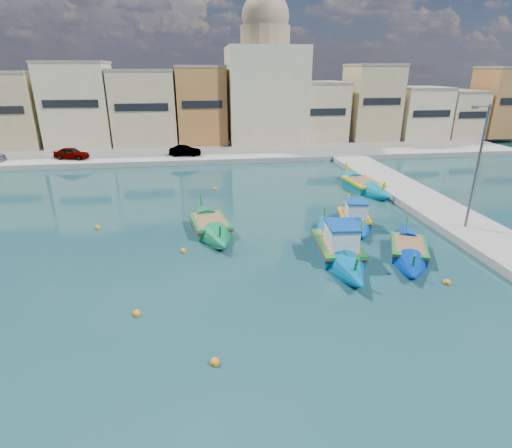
{
  "coord_description": "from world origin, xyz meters",
  "views": [
    {
      "loc": [
        0.95,
        -15.56,
        9.89
      ],
      "look_at": [
        4.0,
        6.0,
        1.4
      ],
      "focal_mm": 28.0,
      "sensor_mm": 36.0,
      "label": 1
    }
  ],
  "objects_px": {
    "quay_street_lamp": "(476,167)",
    "luzzu_blue_cabin": "(354,219)",
    "luzzu_green": "(210,226)",
    "church_block": "(265,81)",
    "luzzu_cyan_mid": "(362,186)",
    "luzzu_blue_south": "(408,250)",
    "luzzu_turquoise_cabin": "(338,248)"
  },
  "relations": [
    {
      "from": "quay_street_lamp",
      "to": "luzzu_cyan_mid",
      "type": "bearing_deg",
      "value": 102.81
    },
    {
      "from": "luzzu_blue_cabin",
      "to": "luzzu_cyan_mid",
      "type": "xyz_separation_m",
      "value": [
        3.83,
        7.95,
        -0.03
      ]
    },
    {
      "from": "church_block",
      "to": "luzzu_blue_cabin",
      "type": "relative_size",
      "value": 2.5
    },
    {
      "from": "church_block",
      "to": "quay_street_lamp",
      "type": "distance_m",
      "value": 35.04
    },
    {
      "from": "luzzu_green",
      "to": "luzzu_blue_south",
      "type": "distance_m",
      "value": 12.21
    },
    {
      "from": "church_block",
      "to": "luzzu_blue_south",
      "type": "height_order",
      "value": "church_block"
    },
    {
      "from": "luzzu_blue_south",
      "to": "church_block",
      "type": "bearing_deg",
      "value": 93.84
    },
    {
      "from": "quay_street_lamp",
      "to": "luzzu_turquoise_cabin",
      "type": "bearing_deg",
      "value": -168.58
    },
    {
      "from": "luzzu_turquoise_cabin",
      "to": "luzzu_blue_cabin",
      "type": "xyz_separation_m",
      "value": [
        2.74,
        4.62,
        -0.06
      ]
    },
    {
      "from": "quay_street_lamp",
      "to": "luzzu_turquoise_cabin",
      "type": "distance_m",
      "value": 10.01
    },
    {
      "from": "luzzu_cyan_mid",
      "to": "luzzu_blue_south",
      "type": "xyz_separation_m",
      "value": [
        -2.56,
        -13.1,
        -0.05
      ]
    },
    {
      "from": "church_block",
      "to": "luzzu_turquoise_cabin",
      "type": "height_order",
      "value": "church_block"
    },
    {
      "from": "luzzu_cyan_mid",
      "to": "luzzu_green",
      "type": "relative_size",
      "value": 1.1
    },
    {
      "from": "quay_street_lamp",
      "to": "luzzu_blue_cabin",
      "type": "height_order",
      "value": "quay_street_lamp"
    },
    {
      "from": "church_block",
      "to": "luzzu_blue_south",
      "type": "relative_size",
      "value": 2.39
    },
    {
      "from": "church_block",
      "to": "luzzu_green",
      "type": "relative_size",
      "value": 2.2
    },
    {
      "from": "quay_street_lamp",
      "to": "luzzu_green",
      "type": "relative_size",
      "value": 0.92
    },
    {
      "from": "luzzu_turquoise_cabin",
      "to": "church_block",
      "type": "bearing_deg",
      "value": 87.49
    },
    {
      "from": "luzzu_blue_south",
      "to": "luzzu_blue_cabin",
      "type": "bearing_deg",
      "value": 103.85
    },
    {
      "from": "luzzu_green",
      "to": "church_block",
      "type": "bearing_deg",
      "value": 74.54
    },
    {
      "from": "luzzu_blue_cabin",
      "to": "luzzu_green",
      "type": "xyz_separation_m",
      "value": [
        -9.79,
        0.02,
        -0.04
      ]
    },
    {
      "from": "luzzu_cyan_mid",
      "to": "luzzu_blue_south",
      "type": "bearing_deg",
      "value": -101.05
    },
    {
      "from": "luzzu_blue_south",
      "to": "luzzu_green",
      "type": "bearing_deg",
      "value": 154.95
    },
    {
      "from": "luzzu_blue_cabin",
      "to": "luzzu_blue_south",
      "type": "distance_m",
      "value": 5.31
    },
    {
      "from": "luzzu_blue_cabin",
      "to": "luzzu_blue_south",
      "type": "relative_size",
      "value": 0.96
    },
    {
      "from": "quay_street_lamp",
      "to": "luzzu_green",
      "type": "xyz_separation_m",
      "value": [
        -16.07,
        2.82,
        -4.05
      ]
    },
    {
      "from": "quay_street_lamp",
      "to": "luzzu_blue_cabin",
      "type": "bearing_deg",
      "value": 155.98
    },
    {
      "from": "luzzu_green",
      "to": "quay_street_lamp",
      "type": "bearing_deg",
      "value": -9.94
    },
    {
      "from": "quay_street_lamp",
      "to": "luzzu_cyan_mid",
      "type": "height_order",
      "value": "quay_street_lamp"
    },
    {
      "from": "quay_street_lamp",
      "to": "luzzu_blue_cabin",
      "type": "distance_m",
      "value": 7.95
    },
    {
      "from": "church_block",
      "to": "luzzu_blue_cabin",
      "type": "bearing_deg",
      "value": -87.85
    },
    {
      "from": "luzzu_turquoise_cabin",
      "to": "luzzu_cyan_mid",
      "type": "height_order",
      "value": "luzzu_turquoise_cabin"
    }
  ]
}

